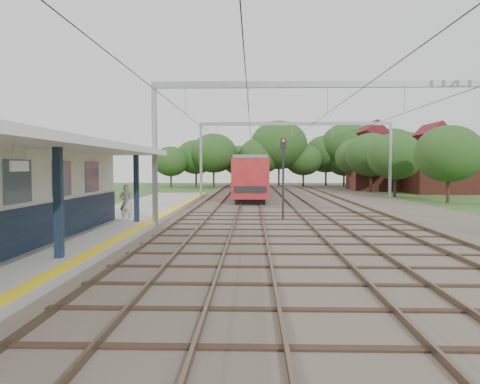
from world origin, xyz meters
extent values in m
plane|color=#2D4C1E|center=(0.00, 0.00, 0.00)|extent=(160.00, 160.00, 0.00)
cube|color=#473D33|center=(4.00, 30.00, 0.05)|extent=(18.00, 90.00, 0.10)
cube|color=gray|center=(-7.50, 14.00, 0.17)|extent=(5.00, 52.00, 0.35)
cube|color=yellow|center=(-5.25, 14.00, 0.35)|extent=(0.45, 52.00, 0.01)
cube|color=#0F1C31|center=(-7.28, 7.00, 1.05)|extent=(0.06, 18.00, 1.40)
cube|color=slate|center=(-7.27, 7.00, 2.55)|extent=(0.05, 16.00, 1.30)
cube|color=#0F1C31|center=(-5.90, 6.00, 1.95)|extent=(0.22, 0.22, 3.20)
cube|color=#0F1C31|center=(-5.90, 15.00, 1.95)|extent=(0.22, 0.22, 3.20)
cube|color=white|center=(-6.00, 4.00, 3.00)|extent=(0.06, 0.85, 0.26)
cube|color=brown|center=(-4.22, 30.00, 0.17)|extent=(0.07, 88.00, 0.15)
cube|color=brown|center=(-2.78, 30.00, 0.17)|extent=(0.07, 88.00, 0.15)
cube|color=brown|center=(-1.22, 30.00, 0.17)|extent=(0.07, 88.00, 0.15)
cube|color=brown|center=(0.22, 30.00, 0.17)|extent=(0.07, 88.00, 0.15)
cube|color=brown|center=(2.48, 30.00, 0.17)|extent=(0.07, 88.00, 0.15)
cube|color=brown|center=(3.92, 30.00, 0.17)|extent=(0.07, 88.00, 0.15)
cube|color=brown|center=(6.08, 30.00, 0.17)|extent=(0.07, 88.00, 0.15)
cube|color=brown|center=(7.52, 30.00, 0.17)|extent=(0.07, 88.00, 0.15)
cube|color=gray|center=(-5.00, 15.00, 3.50)|extent=(0.22, 0.22, 7.00)
cube|color=gray|center=(3.50, 15.00, 6.85)|extent=(17.00, 0.20, 0.30)
cube|color=gray|center=(-5.00, 35.00, 3.50)|extent=(0.22, 0.22, 7.00)
cube|color=gray|center=(12.00, 35.00, 3.50)|extent=(0.22, 0.22, 7.00)
cube|color=gray|center=(3.50, 35.00, 6.85)|extent=(17.00, 0.20, 0.30)
cylinder|color=black|center=(-3.50, 30.00, 5.50)|extent=(0.02, 88.00, 0.02)
cylinder|color=black|center=(-0.50, 30.00, 5.50)|extent=(0.02, 88.00, 0.02)
cylinder|color=black|center=(3.20, 30.00, 5.50)|extent=(0.02, 88.00, 0.02)
cylinder|color=black|center=(6.80, 30.00, 5.50)|extent=(0.02, 88.00, 0.02)
cylinder|color=#382619|center=(-10.00, 61.00, 1.44)|extent=(0.28, 0.28, 2.88)
ellipsoid|color=#1B3E16|center=(-10.00, 61.00, 4.96)|extent=(6.72, 6.72, 5.76)
cylinder|color=#382619|center=(-4.00, 63.00, 1.26)|extent=(0.28, 0.28, 2.52)
ellipsoid|color=#1B3E16|center=(-4.00, 63.00, 4.34)|extent=(5.88, 5.88, 5.04)
cylinder|color=#382619|center=(2.00, 60.00, 1.62)|extent=(0.28, 0.28, 3.24)
ellipsoid|color=#1B3E16|center=(2.00, 60.00, 5.58)|extent=(7.56, 7.56, 6.48)
cylinder|color=#382619|center=(8.00, 62.00, 1.35)|extent=(0.28, 0.28, 2.70)
ellipsoid|color=#1B3E16|center=(8.00, 62.00, 4.65)|extent=(6.30, 6.30, 5.40)
cylinder|color=#382619|center=(14.50, 38.00, 1.26)|extent=(0.28, 0.28, 2.52)
ellipsoid|color=#1B3E16|center=(14.50, 38.00, 4.34)|extent=(5.88, 5.88, 5.04)
cylinder|color=#382619|center=(15.00, 54.00, 1.44)|extent=(0.28, 0.28, 2.88)
ellipsoid|color=#1B3E16|center=(15.00, 54.00, 4.96)|extent=(6.72, 6.72, 5.76)
cube|color=brown|center=(21.00, 46.00, 2.25)|extent=(7.00, 6.00, 4.50)
cube|color=maroon|center=(21.00, 46.00, 5.40)|extent=(4.99, 6.12, 4.99)
cube|color=brown|center=(16.00, 52.00, 2.50)|extent=(8.00, 6.00, 5.00)
cube|color=maroon|center=(16.00, 52.00, 5.90)|extent=(5.52, 6.12, 5.52)
imported|color=beige|center=(-6.36, 14.86, 1.25)|extent=(0.68, 0.47, 1.81)
cube|color=black|center=(-0.50, 36.20, 0.32)|extent=(2.28, 16.27, 0.44)
cube|color=#A21819|center=(-0.50, 36.20, 2.09)|extent=(2.85, 17.68, 3.09)
cube|color=black|center=(-0.50, 36.20, 2.41)|extent=(2.89, 16.27, 0.88)
cube|color=slate|center=(-0.50, 36.20, 3.76)|extent=(2.62, 17.68, 0.28)
cube|color=black|center=(-0.50, 54.49, 0.32)|extent=(2.28, 16.27, 0.44)
cube|color=#A21819|center=(-0.50, 54.49, 2.09)|extent=(2.85, 17.68, 3.09)
cube|color=black|center=(-0.50, 54.49, 2.41)|extent=(2.89, 16.27, 0.88)
cube|color=slate|center=(-0.50, 54.49, 3.76)|extent=(2.62, 17.68, 0.28)
cylinder|color=black|center=(1.35, 18.27, 2.07)|extent=(0.13, 0.13, 4.15)
cube|color=black|center=(1.35, 18.27, 4.25)|extent=(0.33, 0.22, 0.57)
sphere|color=red|center=(1.35, 18.17, 4.40)|extent=(0.15, 0.15, 0.15)
camera|label=1|loc=(-0.30, -7.26, 2.98)|focal=35.00mm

